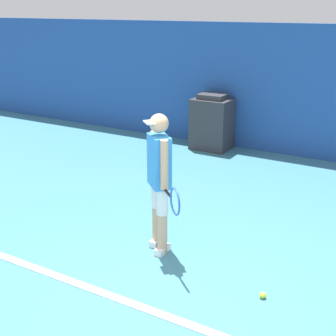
% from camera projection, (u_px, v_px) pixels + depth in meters
% --- Properties ---
extents(ground_plane, '(24.00, 24.00, 0.00)m').
position_uv_depth(ground_plane, '(150.00, 314.00, 4.50)').
color(ground_plane, teal).
extents(back_wall, '(24.00, 0.10, 2.51)m').
position_uv_depth(back_wall, '(313.00, 93.00, 8.77)').
color(back_wall, '#234C99').
rests_on(back_wall, ground_plane).
extents(court_baseline, '(21.60, 0.10, 0.01)m').
position_uv_depth(court_baseline, '(152.00, 311.00, 4.54)').
color(court_baseline, white).
rests_on(court_baseline, ground_plane).
extents(tennis_player, '(0.74, 0.69, 1.68)m').
position_uv_depth(tennis_player, '(160.00, 177.00, 5.41)').
color(tennis_player, tan).
rests_on(tennis_player, ground_plane).
extents(tennis_ball, '(0.07, 0.07, 0.07)m').
position_uv_depth(tennis_ball, '(263.00, 295.00, 4.74)').
color(tennis_ball, '#D1E533').
rests_on(tennis_ball, ground_plane).
extents(covered_chair, '(0.77, 0.61, 1.14)m').
position_uv_depth(covered_chair, '(212.00, 123.00, 9.56)').
color(covered_chair, '#333338').
rests_on(covered_chair, ground_plane).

